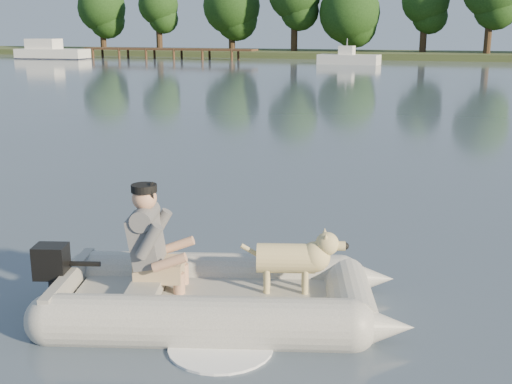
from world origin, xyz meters
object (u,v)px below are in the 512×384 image
(dock, at_px, (168,54))
(dinghy, at_px, (219,257))
(cabin_cruiser, at_px, (52,49))
(man, at_px, (148,236))
(motorboat, at_px, (349,52))
(dog, at_px, (286,263))

(dock, relative_size, dinghy, 3.51)
(cabin_cruiser, bearing_deg, dinghy, -55.96)
(man, bearing_deg, cabin_cruiser, 110.69)
(dinghy, distance_m, motorboat, 49.28)
(dock, height_order, motorboat, motorboat)
(man, distance_m, cabin_cruiser, 61.13)
(man, xyz_separation_m, motorboat, (-6.92, 48.83, 0.17))
(dock, xyz_separation_m, dinghy, (26.31, -52.55, 0.12))
(dinghy, relative_size, cabin_cruiser, 0.69)
(dinghy, xyz_separation_m, cabin_cruiser, (-37.17, 48.94, 0.33))
(cabin_cruiser, height_order, motorboat, motorboat)
(dock, bearing_deg, dog, -62.73)
(dinghy, distance_m, cabin_cruiser, 61.45)
(dinghy, relative_size, motorboat, 0.97)
(motorboat, bearing_deg, dinghy, -76.30)
(dinghy, relative_size, dog, 5.10)
(dock, relative_size, man, 15.47)
(man, distance_m, motorboat, 49.32)
(dog, xyz_separation_m, motorboat, (-8.32, 48.43, 0.45))
(man, bearing_deg, motorboat, 82.18)
(dinghy, bearing_deg, dock, 100.71)
(dock, distance_m, cabin_cruiser, 11.46)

